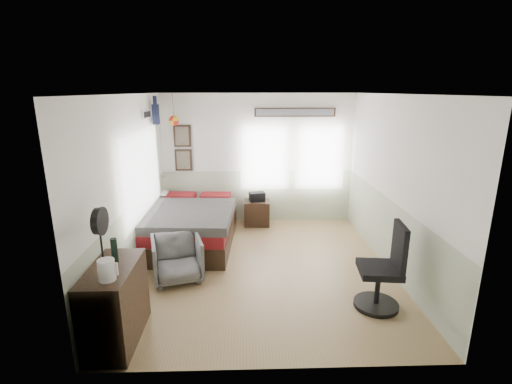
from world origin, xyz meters
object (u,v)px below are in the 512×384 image
dresser (115,304)px  nightstand (257,213)px  armchair (177,258)px  bed (190,226)px  task_chair (384,274)px

dresser → nightstand: bearing=65.1°
armchair → nightstand: (1.27, 2.30, -0.07)m
bed → nightstand: 1.59m
bed → task_chair: bearing=-34.6°
bed → nightstand: size_ratio=4.38×
nightstand → armchair: bearing=-116.3°
armchair → nightstand: bearing=45.6°
nightstand → task_chair: size_ratio=0.45×
dresser → task_chair: bearing=9.6°
dresser → nightstand: (1.71, 3.69, -0.19)m
armchair → task_chair: bearing=-32.2°
bed → nightstand: bearing=40.4°
bed → armchair: size_ratio=3.15×
bed → armchair: (-0.00, -1.34, -0.01)m
dresser → armchair: size_ratio=1.37×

